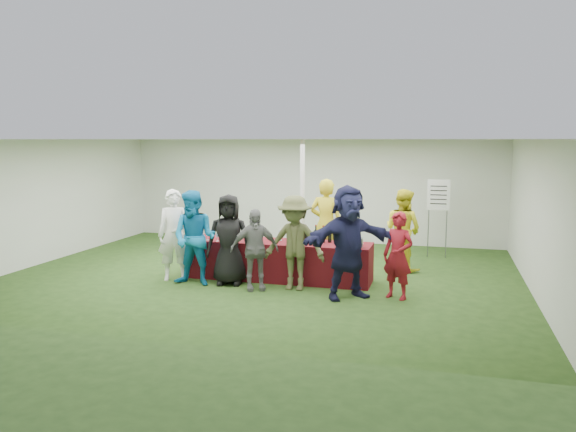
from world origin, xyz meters
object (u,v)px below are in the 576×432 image
(dump_bucket, at_px, (356,243))
(customer_3, at_px, (254,250))
(customer_0, at_px, (175,235))
(customer_2, at_px, (229,240))
(staff_pourer, at_px, (326,224))
(customer_4, at_px, (295,243))
(customer_1, at_px, (195,238))
(customer_6, at_px, (398,256))
(staff_back, at_px, (403,230))
(customer_5, at_px, (348,242))
(serving_table, at_px, (278,260))
(wine_list_sign, at_px, (438,201))

(dump_bucket, relative_size, customer_3, 0.18)
(customer_0, distance_m, customer_2, 1.12)
(staff_pourer, xyz_separation_m, customer_4, (-0.22, -1.71, -0.10))
(dump_bucket, xyz_separation_m, staff_pourer, (-0.82, 1.30, 0.11))
(customer_1, relative_size, customer_6, 1.19)
(customer_1, bearing_deg, staff_back, 33.42)
(customer_3, relative_size, customer_5, 0.76)
(customer_2, height_order, customer_6, customer_2)
(customer_6, bearing_deg, customer_4, -158.37)
(customer_4, relative_size, customer_6, 1.15)
(serving_table, height_order, customer_2, customer_2)
(customer_1, distance_m, customer_2, 0.63)
(wine_list_sign, height_order, staff_back, wine_list_sign)
(dump_bucket, distance_m, wine_list_sign, 3.49)
(customer_4, bearing_deg, customer_1, -174.68)
(staff_pourer, distance_m, customer_2, 2.24)
(staff_pourer, relative_size, customer_0, 1.08)
(serving_table, relative_size, customer_2, 2.13)
(customer_0, relative_size, customer_6, 1.18)
(serving_table, bearing_deg, customer_2, -143.35)
(wine_list_sign, bearing_deg, customer_2, -136.54)
(serving_table, distance_m, customer_5, 1.87)
(customer_2, bearing_deg, serving_table, 24.89)
(dump_bucket, distance_m, customer_0, 3.46)
(serving_table, height_order, staff_pourer, staff_pourer)
(dump_bucket, height_order, staff_back, staff_back)
(staff_back, relative_size, customer_0, 0.96)
(serving_table, distance_m, customer_2, 1.08)
(serving_table, relative_size, customer_3, 2.44)
(customer_2, relative_size, customer_4, 0.99)
(staff_pourer, height_order, customer_1, staff_pourer)
(wine_list_sign, height_order, customer_2, wine_list_sign)
(dump_bucket, relative_size, staff_back, 0.15)
(staff_pourer, relative_size, customer_4, 1.11)
(wine_list_sign, height_order, customer_3, wine_list_sign)
(customer_4, bearing_deg, staff_pourer, 82.54)
(staff_back, bearing_deg, customer_2, 66.18)
(staff_back, bearing_deg, staff_pourer, 45.90)
(customer_2, height_order, customer_5, customer_5)
(serving_table, relative_size, customer_6, 2.41)
(staff_pourer, height_order, customer_0, staff_pourer)
(serving_table, bearing_deg, staff_back, 32.72)
(customer_2, height_order, customer_3, customer_2)
(staff_back, xyz_separation_m, customer_0, (-4.16, -2.02, 0.03))
(wine_list_sign, xyz_separation_m, customer_0, (-4.83, -3.51, -0.43))
(staff_pourer, relative_size, customer_1, 1.08)
(wine_list_sign, xyz_separation_m, staff_back, (-0.68, -1.49, -0.47))
(customer_3, distance_m, customer_5, 1.72)
(staff_pourer, relative_size, customer_2, 1.12)
(wine_list_sign, bearing_deg, staff_pourer, -140.03)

